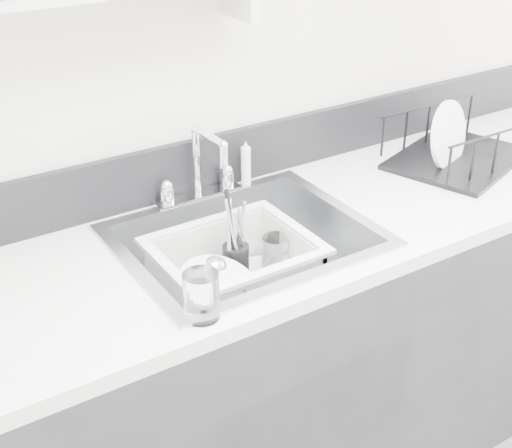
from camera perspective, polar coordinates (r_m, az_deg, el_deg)
counter_run at (r=2.09m, az=-0.75°, el=-12.00°), size 3.20×0.62×0.92m
backsplash at (r=2.02m, az=-5.34°, el=4.52°), size 3.20×0.02×0.16m
sink at (r=1.87m, az=-0.83°, el=-3.40°), size 0.64×0.52×0.20m
faucet at (r=1.99m, az=-4.60°, el=3.48°), size 0.26×0.18×0.23m
side_sprayer at (r=2.06m, az=-0.82°, el=4.86°), size 0.03×0.03×0.14m
wash_tub at (r=1.86m, az=-1.75°, el=-3.69°), size 0.48×0.43×0.16m
plate_stack at (r=1.82m, az=-2.73°, el=-5.77°), size 0.26×0.25×0.10m
utensil_cup at (r=1.92m, az=-1.65°, el=-2.69°), size 0.07×0.07×0.24m
ladle at (r=1.85m, az=-1.25°, el=-4.56°), size 0.27×0.29×0.08m
tumbler_in_tub at (r=1.94m, az=1.55°, el=-2.44°), size 0.10×0.10×0.11m
tumbler_counter at (r=1.51m, az=-4.40°, el=-5.76°), size 0.08×0.08×0.11m
dish_rack at (r=2.31m, az=16.01°, el=6.60°), size 0.51×0.44×0.15m
bowl_small at (r=1.89m, az=2.28°, el=-4.63°), size 0.15×0.15×0.04m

